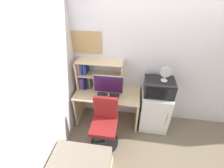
# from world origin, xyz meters

# --- Properties ---
(wall_back) EXTENTS (6.40, 0.04, 2.60)m
(wall_back) POSITION_xyz_m (0.40, 0.02, 1.30)
(wall_back) COLOR silver
(wall_back) RESTS_ON ground_plane
(wall_left) EXTENTS (0.04, 4.40, 2.60)m
(wall_left) POSITION_xyz_m (-1.62, -1.60, 1.30)
(wall_left) COLOR silver
(wall_left) RESTS_ON ground_plane
(desk) EXTENTS (1.26, 0.57, 0.72)m
(desk) POSITION_xyz_m (-0.92, -0.28, 0.51)
(desk) COLOR beige
(desk) RESTS_ON ground_plane
(hutch_bookshelf) EXTENTS (0.89, 0.29, 0.61)m
(hutch_bookshelf) POSITION_xyz_m (-1.23, -0.13, 1.03)
(hutch_bookshelf) COLOR beige
(hutch_bookshelf) RESTS_ON desk
(monitor) EXTENTS (0.54, 0.17, 0.47)m
(monitor) POSITION_xyz_m (-0.87, -0.40, 1.00)
(monitor) COLOR #B7B7BC
(monitor) RESTS_ON desk
(keyboard) EXTENTS (0.41, 0.14, 0.02)m
(keyboard) POSITION_xyz_m (-0.89, -0.36, 0.73)
(keyboard) COLOR #333338
(keyboard) RESTS_ON desk
(computer_mouse) EXTENTS (0.07, 0.11, 0.04)m
(computer_mouse) POSITION_xyz_m (-0.57, -0.36, 0.74)
(computer_mouse) COLOR silver
(computer_mouse) RESTS_ON desk
(mini_fridge) EXTENTS (0.54, 0.52, 0.84)m
(mini_fridge) POSITION_xyz_m (0.02, -0.29, 0.42)
(mini_fridge) COLOR white
(mini_fridge) RESTS_ON ground_plane
(microwave) EXTENTS (0.52, 0.39, 0.28)m
(microwave) POSITION_xyz_m (0.02, -0.29, 0.98)
(microwave) COLOR black
(microwave) RESTS_ON mini_fridge
(desk_fan) EXTENTS (0.19, 0.11, 0.27)m
(desk_fan) POSITION_xyz_m (0.08, -0.29, 1.27)
(desk_fan) COLOR silver
(desk_fan) RESTS_ON microwave
(desk_chair) EXTENTS (0.51, 0.51, 0.94)m
(desk_chair) POSITION_xyz_m (-0.88, -0.81, 0.41)
(desk_chair) COLOR black
(desk_chair) RESTS_ON ground_plane
(wall_corkboard) EXTENTS (0.63, 0.02, 0.40)m
(wall_corkboard) POSITION_xyz_m (-1.37, -0.01, 1.62)
(wall_corkboard) COLOR tan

